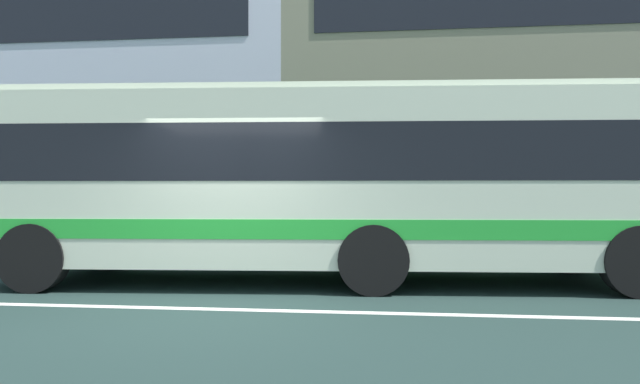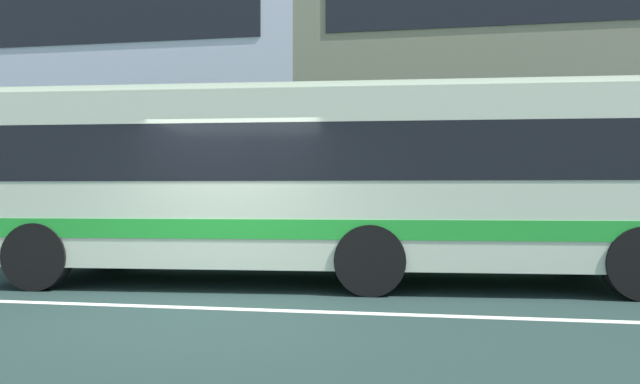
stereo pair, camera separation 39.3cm
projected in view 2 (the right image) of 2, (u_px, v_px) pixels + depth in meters
ground_plane at (207, 308)px, 7.05m from camera, size 160.00×160.00×0.00m
lane_centre_line at (207, 308)px, 7.05m from camera, size 60.00×0.16×0.01m
hedge_row_far at (151, 229)px, 13.53m from camera, size 21.29×1.10×1.12m
apartment_block_left at (41, 78)px, 25.44m from camera, size 25.68×12.03×13.21m
transit_bus at (331, 178)px, 9.16m from camera, size 10.69×3.26×3.05m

